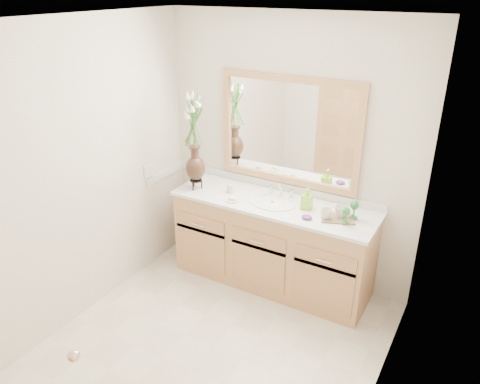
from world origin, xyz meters
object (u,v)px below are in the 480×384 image
Objects in this scene: tumbler at (230,188)px; soap_bottle at (307,199)px; flower_vase at (194,128)px; tray at (338,218)px.

tumbler is 0.47× the size of soap_bottle.
soap_bottle reaches higher than tumbler.
tray is at bearing 2.87° from flower_vase.
flower_vase reaches higher than tray.
flower_vase is 1.17m from soap_bottle.
flower_vase is at bearing -173.67° from soap_bottle.
soap_bottle is at bearing 3.22° from tumbler.
tumbler is 0.29× the size of tray.
flower_vase is 5.09× the size of soap_bottle.
tumbler is (0.33, 0.08, -0.54)m from flower_vase.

